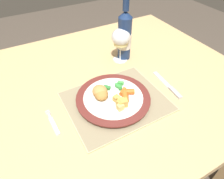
# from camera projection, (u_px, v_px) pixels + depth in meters

# --- Properties ---
(ground_plane) EXTENTS (6.00, 6.00, 0.00)m
(ground_plane) POSITION_uv_depth(u_px,v_px,m) (104.00, 168.00, 1.33)
(ground_plane) COLOR #4C4238
(dining_table) EXTENTS (1.28, 0.98, 0.74)m
(dining_table) POSITION_uv_depth(u_px,v_px,m) (100.00, 98.00, 0.89)
(dining_table) COLOR tan
(dining_table) RESTS_ON ground
(placemat) EXTENTS (0.36, 0.30, 0.01)m
(placemat) POSITION_uv_depth(u_px,v_px,m) (116.00, 101.00, 0.75)
(placemat) COLOR #CCB789
(placemat) RESTS_ON dining_table
(dinner_plate) EXTENTS (0.28, 0.28, 0.02)m
(dinner_plate) POSITION_uv_depth(u_px,v_px,m) (113.00, 99.00, 0.74)
(dinner_plate) COLOR white
(dinner_plate) RESTS_ON placemat
(breaded_croquettes) EXTENTS (0.07, 0.08, 0.04)m
(breaded_croquettes) POSITION_uv_depth(u_px,v_px,m) (100.00, 92.00, 0.72)
(breaded_croquettes) COLOR tan
(breaded_croquettes) RESTS_ON dinner_plate
(green_beans_pile) EXTENTS (0.08, 0.07, 0.01)m
(green_beans_pile) POSITION_uv_depth(u_px,v_px,m) (119.00, 87.00, 0.77)
(green_beans_pile) COLOR #338438
(green_beans_pile) RESTS_ON dinner_plate
(glazed_carrots) EXTENTS (0.07, 0.07, 0.02)m
(glazed_carrots) POSITION_uv_depth(u_px,v_px,m) (126.00, 94.00, 0.73)
(glazed_carrots) COLOR #CC5119
(glazed_carrots) RESTS_ON dinner_plate
(fork) EXTENTS (0.02, 0.12, 0.01)m
(fork) POSITION_uv_depth(u_px,v_px,m) (53.00, 124.00, 0.67)
(fork) COLOR silver
(fork) RESTS_ON dining_table
(table_knife) EXTENTS (0.03, 0.18, 0.01)m
(table_knife) POSITION_uv_depth(u_px,v_px,m) (169.00, 87.00, 0.81)
(table_knife) COLOR silver
(table_knife) RESTS_ON dining_table
(wine_glass) EXTENTS (0.08, 0.08, 0.16)m
(wine_glass) POSITION_uv_depth(u_px,v_px,m) (121.00, 38.00, 0.89)
(wine_glass) COLOR silver
(wine_glass) RESTS_ON dining_table
(bottle) EXTENTS (0.06, 0.06, 0.30)m
(bottle) POSITION_uv_depth(u_px,v_px,m) (125.00, 35.00, 0.90)
(bottle) COLOR navy
(bottle) RESTS_ON dining_table
(roast_potatoes) EXTENTS (0.05, 0.06, 0.03)m
(roast_potatoes) POSITION_uv_depth(u_px,v_px,m) (121.00, 103.00, 0.70)
(roast_potatoes) COLOR gold
(roast_potatoes) RESTS_ON dinner_plate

